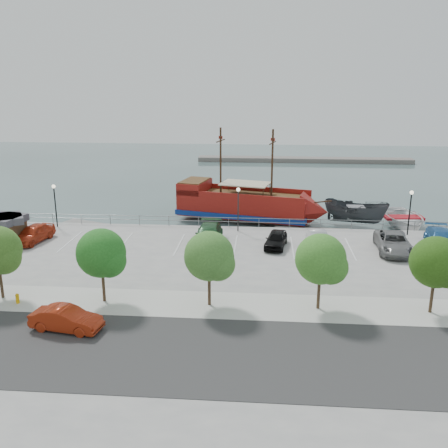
{
  "coord_description": "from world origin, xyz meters",
  "views": [
    {
      "loc": [
        2.3,
        -39.56,
        14.24
      ],
      "look_at": [
        -1.0,
        2.0,
        2.0
      ],
      "focal_mm": 40.0,
      "sensor_mm": 36.0,
      "label": 1
    }
  ],
  "objects": [
    {
      "name": "ground",
      "position": [
        0.0,
        0.0,
        -1.0
      ],
      "size": [
        160.0,
        160.0,
        0.0
      ],
      "primitive_type": "plane",
      "color": "#364D4B"
    },
    {
      "name": "tree_e",
      "position": [
        6.15,
        -10.07,
        3.3
      ],
      "size": [
        3.3,
        3.2,
        5.0
      ],
      "color": "#473321",
      "rests_on": "sidewalk"
    },
    {
      "name": "street_sedan",
      "position": [
        -8.99,
        -14.0,
        0.7
      ],
      "size": [
        4.44,
        2.16,
        1.4
      ],
      "primitive_type": "imported",
      "rotation": [
        0.0,
        0.0,
        1.41
      ],
      "color": "#9B270F",
      "rests_on": "street"
    },
    {
      "name": "parked_car_a",
      "position": [
        -18.19,
        1.74,
        0.8
      ],
      "size": [
        2.75,
        4.95,
        1.59
      ],
      "primitive_type": "imported",
      "rotation": [
        0.0,
        0.0,
        -0.19
      ],
      "color": "#B53216",
      "rests_on": "land_slab"
    },
    {
      "name": "seawall_railing",
      "position": [
        0.0,
        7.8,
        0.53
      ],
      "size": [
        50.0,
        0.06,
        1.0
      ],
      "color": "slate",
      "rests_on": "land_slab"
    },
    {
      "name": "far_shore",
      "position": [
        10.0,
        55.0,
        -0.6
      ],
      "size": [
        40.0,
        3.0,
        0.8
      ],
      "primitive_type": "cube",
      "color": "#6B635C",
      "rests_on": "ground"
    },
    {
      "name": "parked_car_g",
      "position": [
        13.48,
        1.63,
        0.81
      ],
      "size": [
        3.04,
        5.97,
        1.61
      ],
      "primitive_type": "imported",
      "rotation": [
        0.0,
        0.0,
        -0.06
      ],
      "color": "gray",
      "rests_on": "land_slab"
    },
    {
      "name": "parked_car_h",
      "position": [
        17.83,
        2.8,
        0.8
      ],
      "size": [
        2.83,
        5.72,
        1.6
      ],
      "primitive_type": "imported",
      "rotation": [
        0.0,
        0.0,
        -0.11
      ],
      "color": "#2865A2",
      "rests_on": "land_slab"
    },
    {
      "name": "lamp_post_left",
      "position": [
        -18.0,
        6.5,
        2.94
      ],
      "size": [
        0.36,
        0.36,
        4.28
      ],
      "color": "black",
      "rests_on": "land_slab"
    },
    {
      "name": "parked_car_e",
      "position": [
        3.55,
        2.03,
        0.71
      ],
      "size": [
        2.36,
        4.37,
        1.41
      ],
      "primitive_type": "imported",
      "rotation": [
        0.0,
        0.0,
        -0.17
      ],
      "color": "black",
      "rests_on": "land_slab"
    },
    {
      "name": "speedboat",
      "position": [
        17.2,
        12.38,
        -0.21
      ],
      "size": [
        6.04,
        8.03,
        1.57
      ],
      "primitive_type": "imported",
      "rotation": [
        0.0,
        0.0,
        0.08
      ],
      "color": "white",
      "rests_on": "ground"
    },
    {
      "name": "pirate_ship",
      "position": [
        1.4,
        13.58,
        0.77
      ],
      "size": [
        17.08,
        8.32,
        10.57
      ],
      "rotation": [
        0.0,
        0.0,
        -0.24
      ],
      "color": "maroon",
      "rests_on": "ground"
    },
    {
      "name": "sidewalk",
      "position": [
        0.0,
        -10.0,
        0.01
      ],
      "size": [
        100.0,
        4.0,
        0.05
      ],
      "primitive_type": "cube",
      "color": "beige",
      "rests_on": "land_slab"
    },
    {
      "name": "fire_hydrant",
      "position": [
        -13.56,
        -10.8,
        0.39
      ],
      "size": [
        0.25,
        0.25,
        0.72
      ],
      "rotation": [
        0.0,
        0.0,
        0.32
      ],
      "color": "#EFAA09",
      "rests_on": "sidewalk"
    },
    {
      "name": "patrol_boat",
      "position": [
        12.14,
        12.28,
        0.34
      ],
      "size": [
        7.34,
        5.34,
        2.67
      ],
      "primitive_type": "imported",
      "rotation": [
        0.0,
        0.0,
        1.12
      ],
      "color": "#3B3F43",
      "rests_on": "ground"
    },
    {
      "name": "tree_c",
      "position": [
        -7.85,
        -10.07,
        3.3
      ],
      "size": [
        3.3,
        3.2,
        5.0
      ],
      "color": "#473321",
      "rests_on": "sidewalk"
    },
    {
      "name": "parked_car_d",
      "position": [
        -2.4,
        2.5,
        0.82
      ],
      "size": [
        2.37,
        5.67,
        1.64
      ],
      "primitive_type": "imported",
      "rotation": [
        0.0,
        0.0,
        0.01
      ],
      "color": "#2C5F35",
      "rests_on": "land_slab"
    },
    {
      "name": "street",
      "position": [
        0.0,
        -16.0,
        0.01
      ],
      "size": [
        100.0,
        8.0,
        0.04
      ],
      "primitive_type": "cube",
      "color": "#363636",
      "rests_on": "land_slab"
    },
    {
      "name": "land_slab",
      "position": [
        0.0,
        -21.0,
        -0.6
      ],
      "size": [
        100.0,
        58.0,
        1.2
      ],
      "primitive_type": "cube",
      "color": "gray",
      "rests_on": "ground"
    },
    {
      "name": "dock_mid",
      "position": [
        7.38,
        9.2,
        -0.78
      ],
      "size": [
        7.68,
        2.55,
        0.43
      ],
      "primitive_type": "cube",
      "rotation": [
        0.0,
        0.0,
        -0.05
      ],
      "color": "slate",
      "rests_on": "ground"
    },
    {
      "name": "lamp_post_mid",
      "position": [
        0.0,
        6.5,
        2.94
      ],
      "size": [
        0.36,
        0.36,
        4.28
      ],
      "color": "black",
      "rests_on": "land_slab"
    },
    {
      "name": "tree_d",
      "position": [
        -0.85,
        -10.07,
        3.3
      ],
      "size": [
        3.3,
        3.2,
        5.0
      ],
      "color": "#473321",
      "rests_on": "sidewalk"
    },
    {
      "name": "parked_car_f",
      "position": [
        7.23,
        2.45,
        0.69
      ],
      "size": [
        1.98,
        4.35,
        1.38
      ],
      "primitive_type": "imported",
      "rotation": [
        0.0,
        0.0,
        0.13
      ],
      "color": "silver",
      "rests_on": "land_slab"
    },
    {
      "name": "shed",
      "position": [
        -20.54,
        1.25,
        1.33
      ],
      "size": [
        3.64,
        3.64,
        2.5
      ],
      "rotation": [
        0.0,
        0.0,
        -0.23
      ],
      "color": "brown",
      "rests_on": "land_slab"
    },
    {
      "name": "tree_f",
      "position": [
        13.15,
        -10.07,
        3.3
      ],
      "size": [
        3.3,
        3.2,
        5.0
      ],
      "color": "#473321",
      "rests_on": "sidewalk"
    },
    {
      "name": "dock_east",
      "position": [
        16.86,
        9.2,
        -0.82
      ],
      "size": [
        6.44,
        2.25,
        0.36
      ],
      "primitive_type": "cube",
      "rotation": [
        0.0,
        0.0,
        0.07
      ],
      "color": "slate",
      "rests_on": "ground"
    },
    {
      "name": "dock_west",
      "position": [
        -15.22,
        9.2,
        -0.78
      ],
      "size": [
        7.83,
        4.91,
        0.43
      ],
      "primitive_type": "cube",
      "rotation": [
        0.0,
        0.0,
        -0.39
      ],
      "color": "gray",
      "rests_on": "ground"
    },
    {
      "name": "lamp_post_right",
      "position": [
        16.0,
        6.5,
        2.94
      ],
      "size": [
        0.36,
        0.36,
        4.28
      ],
      "color": "black",
      "rests_on": "land_slab"
    }
  ]
}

